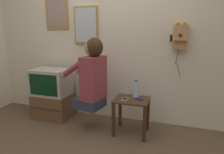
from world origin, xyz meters
name	(u,v)px	position (x,y,z in m)	size (l,w,h in m)	color
ground_plane	(81,148)	(0.00, 0.00, 0.00)	(14.00, 14.00, 0.00)	brown
wall_back	(108,39)	(0.00, 1.03, 1.27)	(6.80, 0.05, 2.55)	beige
side_table	(132,108)	(0.50, 0.56, 0.38)	(0.46, 0.38, 0.50)	#422819
person	(92,75)	(-0.05, 0.50, 0.81)	(0.62, 0.48, 0.98)	#2D3347
tv_stand	(54,105)	(-0.84, 0.71, 0.19)	(0.59, 0.45, 0.39)	brown
television	(51,82)	(-0.86, 0.70, 0.60)	(0.59, 0.41, 0.42)	#ADA89E
wall_phone_antique	(180,37)	(1.06, 0.95, 1.32)	(0.23, 0.19, 0.75)	#AD7A47
framed_picture	(57,12)	(-0.86, 0.99, 1.70)	(0.41, 0.03, 0.55)	olive
wall_mirror	(86,25)	(-0.35, 0.99, 1.48)	(0.40, 0.04, 0.58)	olive
cell_phone_held	(125,99)	(0.42, 0.51, 0.51)	(0.07, 0.13, 0.01)	silver
cell_phone_spare	(139,99)	(0.59, 0.58, 0.51)	(0.14, 0.11, 0.01)	navy
water_bottle	(136,89)	(0.54, 0.64, 0.62)	(0.08, 0.08, 0.25)	#ADC6DB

